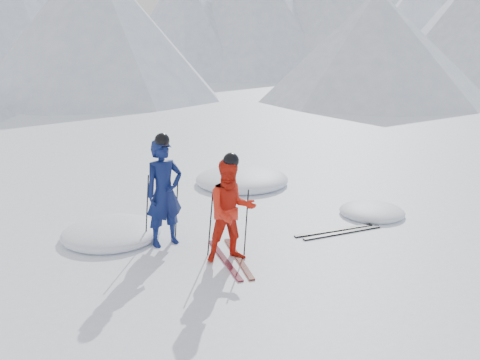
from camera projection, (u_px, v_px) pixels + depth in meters
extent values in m
plane|color=white|center=(340.00, 237.00, 9.50)|extent=(160.00, 160.00, 0.00)
cone|color=#B2BCD1|center=(83.00, 18.00, 54.24)|extent=(17.69, 17.69, 11.93)
cone|color=#B2BCD1|center=(184.00, 21.00, 49.67)|extent=(19.63, 19.63, 10.85)
cone|color=#B2BCD1|center=(247.00, 7.00, 53.65)|extent=(23.31, 23.31, 14.15)
cone|color=#B2BCD1|center=(337.00, 4.00, 54.78)|extent=(28.94, 28.94, 14.88)
cone|color=silver|center=(417.00, 25.00, 58.49)|extent=(24.45, 24.45, 10.76)
cone|color=#B2BCD1|center=(374.00, 46.00, 30.34)|extent=(14.00, 14.00, 6.50)
cone|color=#B2BCD1|center=(95.00, 25.00, 31.43)|extent=(16.00, 16.00, 9.00)
imported|color=#0C184C|center=(164.00, 193.00, 8.91)|extent=(0.81, 0.67, 1.92)
imported|color=red|center=(231.00, 211.00, 8.27)|extent=(0.85, 0.67, 1.72)
cylinder|color=black|center=(147.00, 209.00, 9.06)|extent=(0.13, 0.09, 1.27)
cylinder|color=black|center=(177.00, 205.00, 9.29)|extent=(0.13, 0.08, 1.27)
cylinder|color=black|center=(210.00, 224.00, 8.50)|extent=(0.12, 0.09, 1.14)
cylinder|color=black|center=(246.00, 223.00, 8.57)|extent=(0.12, 0.08, 1.14)
cube|color=black|center=(225.00, 259.00, 8.46)|extent=(0.18, 1.70, 0.03)
cube|color=black|center=(238.00, 258.00, 8.53)|extent=(0.12, 1.70, 0.03)
cube|color=black|center=(334.00, 231.00, 9.76)|extent=(1.70, 0.27, 0.03)
cube|color=black|center=(343.00, 233.00, 9.64)|extent=(1.70, 0.33, 0.03)
ellipsoid|color=white|center=(112.00, 237.00, 9.46)|extent=(1.84, 1.84, 0.40)
ellipsoid|color=white|center=(372.00, 214.00, 10.71)|extent=(1.36, 1.36, 0.30)
ellipsoid|color=white|center=(242.00, 184.00, 13.03)|extent=(2.37, 2.37, 0.52)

